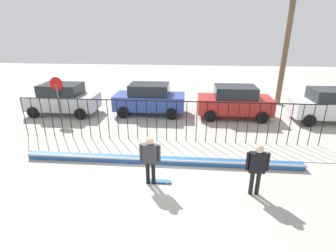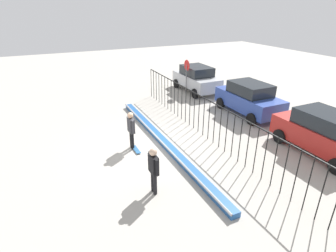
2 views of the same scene
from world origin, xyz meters
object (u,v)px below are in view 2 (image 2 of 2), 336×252
parked_car_silver (196,79)px  parked_car_red (324,133)px  camera_operator (154,167)px  parked_car_blue (249,98)px  skateboarder (131,127)px  skateboard (136,149)px  stop_sign (187,72)px

parked_car_silver → parked_car_red: bearing=4.5°
camera_operator → parked_car_blue: bearing=-47.6°
parked_car_blue → skateboarder: bearing=-78.1°
skateboarder → skateboard: skateboarder is taller
camera_operator → stop_sign: bearing=-21.6°
skateboard → parked_car_silver: (-6.90, 7.19, 0.91)m
skateboarder → camera_operator: size_ratio=1.00×
stop_sign → camera_operator: bearing=-34.0°
skateboard → parked_car_blue: size_ratio=0.19×
stop_sign → skateboarder: bearing=-44.7°
skateboard → parked_car_blue: parked_car_blue is taller
parked_car_silver → stop_sign: size_ratio=1.72×
parked_car_red → skateboard: bearing=-119.3°
skateboarder → stop_sign: (-6.31, 6.25, 0.56)m
skateboarder → parked_car_red: (3.93, 7.51, -0.08)m
parked_car_red → stop_sign: bearing=-176.3°
parked_car_silver → parked_car_blue: size_ratio=1.00×
skateboarder → parked_car_silver: (-6.60, 7.27, -0.08)m
parked_car_silver → parked_car_blue: bearing=8.1°
parked_car_silver → parked_car_blue: (5.39, 0.46, 0.00)m
skateboard → parked_car_red: size_ratio=0.19×
skateboarder → parked_car_silver: bearing=140.8°
parked_car_blue → stop_sign: bearing=-160.8°
skateboard → parked_car_red: (3.62, 7.43, 0.91)m
camera_operator → parked_car_silver: bearing=-24.7°
skateboard → parked_car_silver: size_ratio=0.19×
skateboard → parked_car_silver: parked_car_silver is taller
camera_operator → parked_car_blue: size_ratio=0.41×
skateboarder → parked_car_red: bearing=70.9°
skateboarder → stop_sign: 8.90m
skateboarder → parked_car_red: parked_car_red is taller
parked_car_blue → camera_operator: bearing=-57.0°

